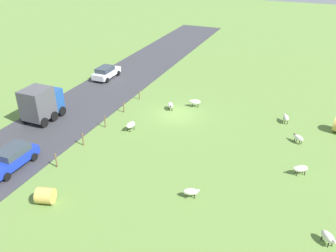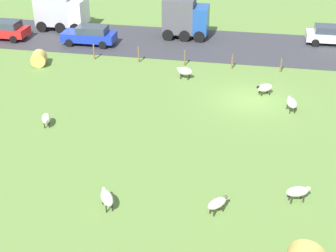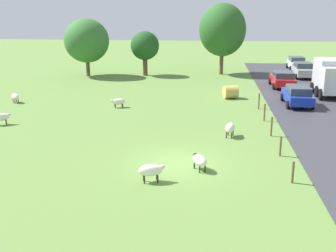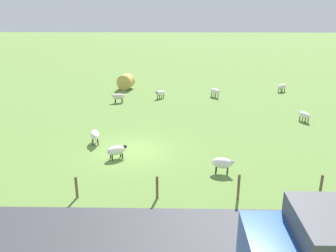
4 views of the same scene
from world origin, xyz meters
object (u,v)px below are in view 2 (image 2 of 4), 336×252
hay_bale_0 (39,59)px  truck_0 (61,10)px  sheep_0 (185,71)px  sheep_2 (298,192)px  car_1 (90,35)px  car_0 (331,35)px  sheep_1 (107,198)px  sheep_3 (46,119)px  sheep_6 (217,203)px  truck_1 (185,17)px  sheep_4 (265,88)px  sheep_7 (292,103)px  car_4 (3,29)px

hay_bale_0 → truck_0: truck_0 is taller
sheep_0 → sheep_2: (-13.30, -7.32, -0.03)m
sheep_0 → car_1: bearing=57.6°
sheep_2 → car_0: bearing=-9.4°
sheep_0 → hay_bale_0: bearing=87.5°
sheep_1 → sheep_3: (6.84, 5.80, -0.07)m
sheep_6 → car_1: size_ratio=0.24×
sheep_2 → sheep_3: bearing=71.5°
sheep_6 → sheep_2: bearing=-67.4°
sheep_6 → truck_1: (23.87, 5.16, 1.33)m
hay_bale_0 → sheep_1: bearing=-147.3°
sheep_4 → car_0: size_ratio=0.28×
sheep_1 → sheep_2: sheep_1 is taller
sheep_3 → hay_bale_0: bearing=25.8°
sheep_0 → car_0: 14.60m
sheep_4 → sheep_6: bearing=171.6°
hay_bale_0 → truck_1: truck_1 is taller
sheep_4 → car_1: car_1 is taller
truck_0 → truck_1: truck_1 is taller
truck_0 → car_1: bearing=-133.5°
sheep_0 → sheep_3: 11.03m
sheep_7 → sheep_3: bearing=107.8°
truck_0 → car_1: truck_0 is taller
hay_bale_0 → car_4: size_ratio=0.26×
sheep_0 → sheep_3: sheep_0 is taller
sheep_2 → car_0: car_0 is taller
sheep_2 → sheep_1: bearing=103.5°
car_1 → sheep_0: bearing=-122.4°
sheep_6 → truck_1: bearing=12.2°
sheep_2 → sheep_6: (-1.48, 3.57, -0.05)m
car_0 → car_1: car_1 is taller
truck_1 → car_1: bearing=113.8°
sheep_6 → car_0: car_0 is taller
sheep_3 → car_1: bearing=8.0°
sheep_7 → car_4: 26.16m
truck_0 → hay_bale_0: bearing=-170.2°
car_4 → car_0: bearing=-82.5°
truck_1 → car_0: truck_1 is taller
sheep_7 → hay_bale_0: hay_bale_0 is taller
car_0 → sheep_2: bearing=170.6°
sheep_2 → hay_bale_0: size_ratio=1.05×
sheep_2 → hay_bale_0: bearing=53.6°
car_1 → truck_1: bearing=-66.2°
sheep_4 → truck_0: truck_0 is taller
sheep_1 → truck_0: (24.78, 11.71, 1.24)m
car_0 → sheep_3: bearing=134.8°
car_1 → sheep_1: bearing=-159.7°
truck_1 → hay_bale_0: bearing=130.7°
sheep_1 → sheep_6: sheep_1 is taller
sheep_2 → sheep_7: size_ratio=0.96×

